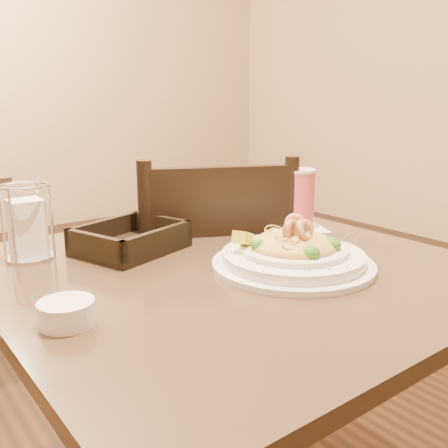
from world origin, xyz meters
TOP-DOWN VIEW (x-y plane):
  - main_table at (0.00, 0.00)m, footprint 0.90×0.90m
  - dining_chair_near at (0.17, 0.31)m, footprint 0.56×0.56m
  - pasta_bowl at (0.09, -0.09)m, footprint 0.36×0.32m
  - drink_glass at (0.31, 0.12)m, footprint 0.18×0.18m
  - bread_basket at (-0.12, 0.21)m, footprint 0.26×0.23m
  - napkin_caddy at (-0.31, 0.29)m, footprint 0.10×0.10m
  - side_plate at (0.21, 0.27)m, footprint 0.23×0.23m
  - butter_ramekin at (-0.36, -0.07)m, footprint 0.09×0.09m

SIDE VIEW (x-z plane):
  - dining_chair_near at x=0.17m, z-range 0.03..0.96m
  - main_table at x=0.00m, z-range 0.14..0.88m
  - side_plate at x=0.21m, z-range 0.74..0.75m
  - butter_ramekin at x=-0.36m, z-range 0.74..0.78m
  - bread_basket at x=-0.12m, z-range 0.73..0.79m
  - pasta_bowl at x=0.09m, z-range 0.72..0.82m
  - napkin_caddy at x=-0.31m, z-range 0.73..0.89m
  - drink_glass at x=0.31m, z-range 0.74..0.89m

